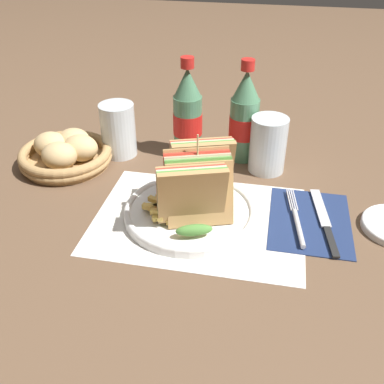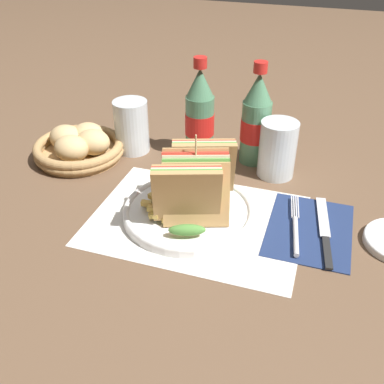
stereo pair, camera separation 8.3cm
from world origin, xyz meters
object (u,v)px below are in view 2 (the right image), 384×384
(plate_main, at_px, (189,211))
(fork, at_px, (296,229))
(coke_bottle_near, at_px, (200,115))
(glass_far, at_px, (132,130))
(coke_bottle_far, at_px, (256,121))
(knife, at_px, (325,231))
(glass_near, at_px, (277,152))
(bread_basket, at_px, (80,146))
(club_sandwich, at_px, (196,183))

(plate_main, xyz_separation_m, fork, (0.19, 0.01, -0.00))
(coke_bottle_near, distance_m, glass_far, 0.16)
(coke_bottle_far, xyz_separation_m, glass_far, (-0.28, -0.04, -0.04))
(knife, xyz_separation_m, coke_bottle_far, (-0.17, 0.22, 0.09))
(fork, relative_size, knife, 0.86)
(fork, height_order, glass_near, glass_near)
(coke_bottle_near, height_order, glass_far, coke_bottle_near)
(bread_basket, bearing_deg, fork, -14.26)
(coke_bottle_far, distance_m, glass_near, 0.08)
(coke_bottle_far, xyz_separation_m, glass_near, (0.06, -0.04, -0.04))
(club_sandwich, distance_m, knife, 0.24)
(glass_far, bearing_deg, bread_basket, -145.24)
(knife, distance_m, bread_basket, 0.56)
(coke_bottle_far, distance_m, bread_basket, 0.40)
(coke_bottle_near, relative_size, coke_bottle_far, 1.00)
(plate_main, distance_m, knife, 0.24)
(glass_near, bearing_deg, coke_bottle_near, 168.69)
(club_sandwich, bearing_deg, glass_near, 59.90)
(club_sandwich, relative_size, knife, 1.05)
(coke_bottle_far, bearing_deg, glass_near, -38.34)
(fork, relative_size, glass_far, 1.44)
(knife, distance_m, glass_near, 0.21)
(club_sandwich, bearing_deg, knife, 5.54)
(knife, distance_m, coke_bottle_near, 0.37)
(knife, xyz_separation_m, glass_near, (-0.12, 0.17, 0.05))
(coke_bottle_near, xyz_separation_m, glass_far, (-0.15, -0.03, -0.04))
(plate_main, bearing_deg, bread_basket, 155.80)
(plate_main, distance_m, coke_bottle_near, 0.26)
(knife, bearing_deg, fork, -172.36)
(coke_bottle_near, relative_size, glass_near, 1.86)
(coke_bottle_near, xyz_separation_m, bread_basket, (-0.25, -0.10, -0.07))
(knife, xyz_separation_m, bread_basket, (-0.55, 0.11, 0.02))
(coke_bottle_near, bearing_deg, plate_main, -77.37)
(club_sandwich, xyz_separation_m, coke_bottle_far, (0.06, 0.24, 0.02))
(plate_main, relative_size, coke_bottle_far, 1.09)
(knife, height_order, glass_far, glass_far)
(knife, bearing_deg, glass_near, 115.25)
(glass_near, relative_size, glass_far, 1.00)
(fork, bearing_deg, knife, 7.64)
(club_sandwich, relative_size, coke_bottle_near, 0.94)
(club_sandwich, relative_size, bread_basket, 1.05)
(glass_near, bearing_deg, fork, -70.30)
(fork, distance_m, bread_basket, 0.51)
(knife, bearing_deg, plate_main, 177.19)
(club_sandwich, xyz_separation_m, fork, (0.18, 0.01, -0.07))
(glass_far, bearing_deg, glass_near, -1.14)
(club_sandwich, bearing_deg, coke_bottle_near, 105.68)
(plate_main, xyz_separation_m, glass_far, (-0.20, 0.21, 0.04))
(coke_bottle_far, relative_size, glass_far, 1.86)
(plate_main, height_order, coke_bottle_far, coke_bottle_far)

